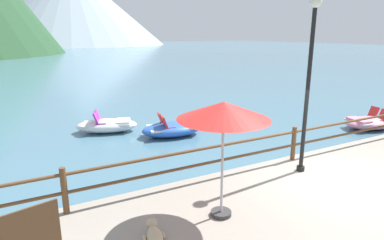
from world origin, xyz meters
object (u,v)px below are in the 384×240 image
Objects in this scene: beach_umbrella at (224,112)px; lamp_post at (309,71)px; pedal_boat_1 at (172,129)px; pedal_boat_2 at (107,125)px; pedal_boat_0 at (371,122)px; dog_resting at (155,235)px.

lamp_post is at bearing 15.82° from beach_umbrella.
pedal_boat_1 reaches higher than pedal_boat_2.
pedal_boat_1 reaches higher than pedal_boat_0.
pedal_boat_0 is at bearing 20.75° from lamp_post.
pedal_boat_1 reaches higher than dog_resting.
pedal_boat_1 is 2.65m from pedal_boat_2.
dog_resting is at bearing -166.92° from lamp_post.
dog_resting is (-4.41, -1.03, -2.42)m from lamp_post.
beach_umbrella is 10.25m from pedal_boat_0.
pedal_boat_0 reaches higher than dog_resting.
dog_resting is at bearing -98.55° from pedal_boat_2.
beach_umbrella is 2.12× the size of dog_resting.
lamp_post is 1.70× the size of pedal_boat_0.
dog_resting is 0.41× the size of pedal_boat_2.
pedal_boat_2 is at bearing 81.45° from dog_resting.
lamp_post reaches higher than pedal_boat_0.
pedal_boat_2 is at bearing 140.93° from pedal_boat_1.
pedal_boat_2 is (1.22, 8.09, -0.25)m from dog_resting.
lamp_post is at bearing -159.25° from pedal_boat_0.
dog_resting is 8.18m from pedal_boat_2.
lamp_post is at bearing -78.11° from pedal_boat_1.
pedal_boat_1 is at bearing 101.89° from lamp_post.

